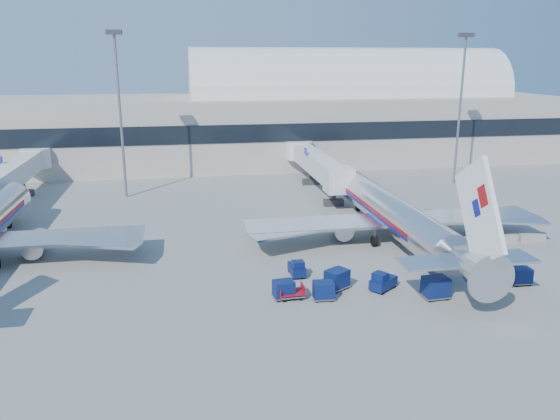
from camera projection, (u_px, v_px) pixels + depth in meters
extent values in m
plane|color=gray|center=(313.00, 263.00, 52.41)|extent=(260.00, 260.00, 0.00)
cube|color=#B2AA9E|center=(109.00, 132.00, 99.64)|extent=(170.00, 28.00, 12.00)
cube|color=black|center=(98.00, 137.00, 86.15)|extent=(170.00, 0.40, 3.00)
cylinder|color=silver|center=(347.00, 96.00, 105.73)|extent=(60.00, 18.00, 18.00)
cylinder|color=silver|center=(390.00, 212.00, 59.04)|extent=(3.80, 28.00, 3.80)
sphere|color=silver|center=(351.00, 184.00, 72.31)|extent=(3.72, 3.72, 3.72)
cone|color=silver|center=(471.00, 265.00, 42.81)|extent=(3.80, 6.00, 3.80)
cube|color=#9C0C0E|center=(387.00, 207.00, 59.92)|extent=(3.85, 20.16, 0.32)
cube|color=navy|center=(387.00, 211.00, 60.02)|extent=(3.85, 20.16, 0.32)
cube|color=white|center=(479.00, 212.00, 41.16)|extent=(0.35, 7.79, 8.74)
cube|color=silver|center=(468.00, 260.00, 43.23)|extent=(11.00, 3.00, 0.18)
cube|color=silver|center=(394.00, 220.00, 58.25)|extent=(32.00, 5.00, 0.28)
cylinder|color=#B7B7BC|center=(340.00, 227.00, 58.98)|extent=(2.10, 3.80, 2.10)
cylinder|color=#B7B7BC|center=(435.00, 222.00, 60.86)|extent=(2.10, 3.80, 2.10)
cylinder|color=black|center=(358.00, 208.00, 70.12)|extent=(0.40, 0.90, 0.90)
sphere|color=silver|center=(14.00, 198.00, 65.13)|extent=(3.72, 3.72, 3.72)
cylinder|color=#B7B7BC|center=(36.00, 244.00, 53.68)|extent=(2.10, 3.80, 2.10)
cylinder|color=black|center=(9.00, 224.00, 62.94)|extent=(0.40, 0.90, 0.90)
cube|color=silver|center=(316.00, 163.00, 81.09)|extent=(2.70, 24.00, 2.70)
cube|color=silver|center=(339.00, 180.00, 69.52)|extent=(3.40, 3.20, 3.20)
cylinder|color=silver|center=(300.00, 150.00, 92.00)|extent=(4.40, 4.40, 3.00)
cube|color=#2D2D30|center=(334.00, 193.00, 72.20)|extent=(0.50, 0.50, 3.00)
cube|color=#2D2D30|center=(333.00, 203.00, 72.56)|extent=(2.60, 1.00, 0.90)
cube|color=#2D2D30|center=(311.00, 173.00, 84.53)|extent=(0.50, 0.50, 3.00)
cube|color=#2D2D30|center=(311.00, 182.00, 84.89)|extent=(2.60, 1.00, 0.90)
cube|color=#1B1D96|center=(306.00, 151.00, 80.34)|extent=(0.12, 1.40, 0.90)
cube|color=silver|center=(15.00, 173.00, 73.91)|extent=(2.70, 24.00, 2.70)
cylinder|color=silver|center=(36.00, 158.00, 84.82)|extent=(4.40, 4.40, 3.00)
cube|color=#2D2D30|center=(23.00, 184.00, 77.34)|extent=(0.50, 0.50, 3.00)
cube|color=#2D2D30|center=(24.00, 193.00, 77.71)|extent=(2.60, 1.00, 0.90)
cube|color=#1B1D96|center=(0.00, 160.00, 73.16)|extent=(0.12, 1.40, 0.90)
cylinder|color=slate|center=(121.00, 119.00, 74.50)|extent=(0.36, 0.36, 22.00)
cube|color=#2D2D30|center=(114.00, 32.00, 71.49)|extent=(2.00, 1.20, 0.60)
cylinder|color=slate|center=(460.00, 113.00, 83.05)|extent=(0.36, 0.36, 22.00)
cube|color=#2D2D30|center=(466.00, 35.00, 80.04)|extent=(2.00, 1.20, 0.60)
cube|color=#9E9E96|center=(475.00, 241.00, 57.26)|extent=(3.00, 0.55, 0.90)
cube|color=#9E9E96|center=(504.00, 239.00, 57.83)|extent=(3.00, 0.55, 0.90)
cube|color=#9E9E96|center=(532.00, 237.00, 58.39)|extent=(3.00, 0.55, 0.90)
cube|color=#091748|center=(383.00, 283.00, 46.12)|extent=(2.80, 2.56, 0.83)
cube|color=#091748|center=(380.00, 277.00, 45.55)|extent=(1.47, 1.49, 0.78)
cylinder|color=black|center=(384.00, 281.00, 47.16)|extent=(0.64, 0.57, 0.62)
cube|color=#091748|center=(430.00, 263.00, 50.64)|extent=(2.53, 1.51, 0.78)
cube|color=#091748|center=(425.00, 257.00, 50.46)|extent=(1.07, 1.16, 0.73)
cylinder|color=black|center=(437.00, 264.00, 51.20)|extent=(0.61, 0.31, 0.58)
cube|color=#091748|center=(297.00, 269.00, 49.19)|extent=(1.26, 2.41, 0.78)
cube|color=#091748|center=(298.00, 265.00, 48.53)|extent=(1.06, 0.96, 0.72)
cylinder|color=black|center=(290.00, 269.00, 49.95)|extent=(0.24, 0.59, 0.58)
cube|color=#091748|center=(337.00, 278.00, 46.15)|extent=(2.32, 2.19, 1.48)
cube|color=slate|center=(337.00, 286.00, 46.35)|extent=(2.43, 2.29, 0.10)
cylinder|color=black|center=(337.00, 282.00, 47.22)|extent=(0.43, 0.36, 0.41)
cube|color=#091748|center=(324.00, 290.00, 44.13)|extent=(1.71, 1.36, 1.32)
cube|color=slate|center=(323.00, 297.00, 44.31)|extent=(1.80, 1.41, 0.09)
cylinder|color=black|center=(330.00, 294.00, 44.87)|extent=(0.37, 0.17, 0.36)
cube|color=#091748|center=(284.00, 289.00, 44.33)|extent=(1.79, 1.48, 1.32)
cube|color=slate|center=(284.00, 296.00, 44.51)|extent=(1.89, 1.54, 0.09)
cylinder|color=black|center=(289.00, 293.00, 45.16)|extent=(0.38, 0.19, 0.36)
cube|color=#091748|center=(435.00, 287.00, 44.33)|extent=(2.05, 1.64, 1.57)
cube|color=slate|center=(435.00, 295.00, 44.54)|extent=(2.16, 1.71, 0.11)
cylinder|color=black|center=(439.00, 292.00, 45.28)|extent=(0.44, 0.20, 0.43)
cube|color=#091748|center=(521.00, 275.00, 47.21)|extent=(1.70, 1.37, 1.29)
cube|color=slate|center=(520.00, 282.00, 47.38)|extent=(1.79, 1.42, 0.09)
cylinder|color=black|center=(524.00, 280.00, 47.92)|extent=(0.37, 0.17, 0.36)
cube|color=slate|center=(291.00, 295.00, 44.46)|extent=(2.16, 1.51, 0.11)
cube|color=maroon|center=(291.00, 292.00, 44.41)|extent=(2.16, 1.56, 0.08)
cylinder|color=black|center=(297.00, 293.00, 45.13)|extent=(0.39, 0.17, 0.38)
imported|color=#CCFF1A|center=(505.00, 286.00, 45.03)|extent=(0.47, 0.64, 1.64)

